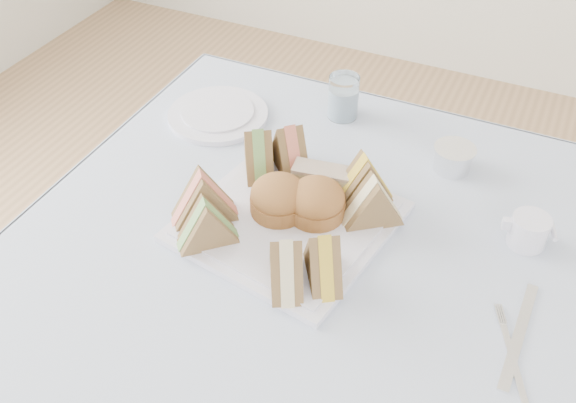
% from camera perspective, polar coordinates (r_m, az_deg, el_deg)
% --- Properties ---
extents(tablecloth, '(1.02, 1.02, 0.01)m').
position_cam_1_polar(tablecloth, '(0.99, 3.11, -6.48)').
color(tablecloth, silver).
rests_on(tablecloth, table).
extents(serving_plate, '(0.36, 0.36, 0.01)m').
position_cam_1_polar(serving_plate, '(1.05, 0.00, -1.79)').
color(serving_plate, silver).
rests_on(serving_plate, tablecloth).
extents(sandwich_fl_a, '(0.11, 0.11, 0.10)m').
position_cam_1_polar(sandwich_fl_a, '(1.03, -7.55, 0.50)').
color(sandwich_fl_a, brown).
rests_on(sandwich_fl_a, serving_plate).
extents(sandwich_fl_b, '(0.10, 0.10, 0.09)m').
position_cam_1_polar(sandwich_fl_b, '(0.99, -7.26, -1.78)').
color(sandwich_fl_b, brown).
rests_on(sandwich_fl_b, serving_plate).
extents(sandwich_fr_a, '(0.09, 0.11, 0.09)m').
position_cam_1_polar(sandwich_fr_a, '(0.93, 3.17, -4.91)').
color(sandwich_fr_a, brown).
rests_on(sandwich_fr_a, serving_plate).
extents(sandwich_fr_b, '(0.09, 0.11, 0.09)m').
position_cam_1_polar(sandwich_fr_b, '(0.92, -0.18, -5.35)').
color(sandwich_fr_b, brown).
rests_on(sandwich_fr_b, serving_plate).
extents(sandwich_bl_a, '(0.09, 0.11, 0.09)m').
position_cam_1_polar(sandwich_bl_a, '(1.12, -2.64, 4.53)').
color(sandwich_bl_a, brown).
rests_on(sandwich_bl_a, serving_plate).
extents(sandwich_bl_b, '(0.10, 0.11, 0.09)m').
position_cam_1_polar(sandwich_bl_b, '(1.12, 0.14, 4.86)').
color(sandwich_bl_b, brown).
rests_on(sandwich_bl_b, serving_plate).
extents(sandwich_br_a, '(0.11, 0.10, 0.09)m').
position_cam_1_polar(sandwich_br_a, '(1.03, 7.57, 0.17)').
color(sandwich_br_a, brown).
rests_on(sandwich_br_a, serving_plate).
extents(sandwich_br_b, '(0.11, 0.10, 0.09)m').
position_cam_1_polar(sandwich_br_b, '(1.07, 6.75, 2.12)').
color(sandwich_br_b, brown).
rests_on(sandwich_br_b, serving_plate).
extents(scone_left, '(0.12, 0.12, 0.06)m').
position_cam_1_polar(scone_left, '(1.04, -0.83, 0.37)').
color(scone_left, '#9B6333').
rests_on(scone_left, serving_plate).
extents(scone_right, '(0.11, 0.11, 0.06)m').
position_cam_1_polar(scone_right, '(1.04, 2.54, 0.05)').
color(scone_right, '#9B6333').
rests_on(scone_right, serving_plate).
extents(pastry_slice, '(0.10, 0.05, 0.05)m').
position_cam_1_polar(pastry_slice, '(1.09, 3.02, 2.01)').
color(pastry_slice, tan).
rests_on(pastry_slice, serving_plate).
extents(side_plate, '(0.27, 0.27, 0.01)m').
position_cam_1_polar(side_plate, '(1.31, -6.24, 7.68)').
color(side_plate, silver).
rests_on(side_plate, tablecloth).
extents(water_glass, '(0.07, 0.07, 0.09)m').
position_cam_1_polar(water_glass, '(1.29, 4.95, 9.24)').
color(water_glass, white).
rests_on(water_glass, tablecloth).
extents(tea_strainer, '(0.10, 0.10, 0.04)m').
position_cam_1_polar(tea_strainer, '(1.19, 14.46, 3.65)').
color(tea_strainer, silver).
rests_on(tea_strainer, tablecloth).
extents(knife, '(0.02, 0.20, 0.00)m').
position_cam_1_polar(knife, '(0.96, 19.83, -11.08)').
color(knife, silver).
rests_on(knife, tablecloth).
extents(fork, '(0.07, 0.15, 0.00)m').
position_cam_1_polar(fork, '(0.92, 19.68, -14.33)').
color(fork, silver).
rests_on(fork, tablecloth).
extents(creamer_jug, '(0.07, 0.07, 0.05)m').
position_cam_1_polar(creamer_jug, '(1.08, 20.61, -2.46)').
color(creamer_jug, silver).
rests_on(creamer_jug, tablecloth).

